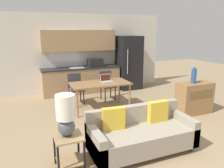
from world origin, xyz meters
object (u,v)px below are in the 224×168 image
object	(u,v)px
dining_table	(100,85)
table_lamp	(66,115)
couch	(140,133)
side_table	(69,147)
credenza	(194,98)
vase	(194,76)
dining_chair_far_left	(76,87)
dining_chair_far_right	(107,84)
laptop	(106,80)
refrigerator	(129,63)

from	to	relation	value
dining_table	table_lamp	distance (m)	2.67
couch	side_table	world-z (taller)	couch
dining_table	credenza	bearing A→B (deg)	-28.38
vase	dining_chair_far_left	world-z (taller)	vase
dining_table	couch	bearing A→B (deg)	-90.91
couch	dining_chair_far_left	xyz separation A→B (m)	(-0.47, 3.03, 0.17)
dining_table	dining_chair_far_left	bearing A→B (deg)	123.65
side_table	table_lamp	distance (m)	0.54
couch	dining_chair_far_left	size ratio (longest dim) A/B	2.11
dining_chair_far_right	table_lamp	bearing A→B (deg)	-123.83
dining_table	dining_chair_far_right	bearing A→B (deg)	57.30
side_table	vase	size ratio (longest dim) A/B	1.36
vase	laptop	xyz separation A→B (m)	(-1.90, 1.26, -0.20)
refrigerator	dining_chair_far_right	distance (m)	1.66
dining_table	vase	size ratio (longest dim) A/B	3.89
refrigerator	dining_chair_far_left	size ratio (longest dim) A/B	2.16
dining_chair_far_right	laptop	world-z (taller)	laptop
dining_chair_far_left	refrigerator	bearing A→B (deg)	22.62
couch	table_lamp	bearing A→B (deg)	-179.05
couch	laptop	size ratio (longest dim) A/B	5.57
refrigerator	laptop	world-z (taller)	refrigerator
refrigerator	credenza	xyz separation A→B (m)	(0.44, -2.95, -0.56)
dining_table	laptop	xyz separation A→B (m)	(0.21, 0.07, 0.12)
side_table	credenza	distance (m)	3.71
table_lamp	credenza	xyz separation A→B (m)	(3.55, 1.11, -0.50)
dining_table	dining_chair_far_right	world-z (taller)	dining_chair_far_right
table_lamp	vase	size ratio (longest dim) A/B	1.65
table_lamp	laptop	distance (m)	2.83
credenza	vase	world-z (taller)	vase
table_lamp	vase	distance (m)	3.64
table_lamp	dining_chair_far_left	distance (m)	3.19
dining_chair_far_left	table_lamp	bearing A→B (deg)	-107.01
side_table	dining_chair_far_right	bearing A→B (deg)	59.18
side_table	laptop	bearing A→B (deg)	56.85
refrigerator	laptop	distance (m)	2.30
table_lamp	side_table	bearing A→B (deg)	-30.31
side_table	dining_chair_far_right	distance (m)	3.59
refrigerator	couch	bearing A→B (deg)	-113.88
refrigerator	dining_chair_far_left	bearing A→B (deg)	-155.95
dining_table	laptop	distance (m)	0.25
dining_chair_far_right	laptop	bearing A→B (deg)	-114.92
table_lamp	credenza	world-z (taller)	table_lamp
side_table	laptop	xyz separation A→B (m)	(1.55, 2.37, 0.44)
dining_table	dining_chair_far_right	xyz separation A→B (m)	(0.50, 0.78, -0.19)
couch	side_table	size ratio (longest dim) A/B	3.43
side_table	dining_chair_far_left	distance (m)	3.18
refrigerator	dining_table	size ratio (longest dim) A/B	1.23
dining_chair_far_right	laptop	xyz separation A→B (m)	(-0.29, -0.71, 0.31)
couch	credenza	bearing A→B (deg)	25.90
dining_table	side_table	xyz separation A→B (m)	(-1.34, -2.30, -0.33)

